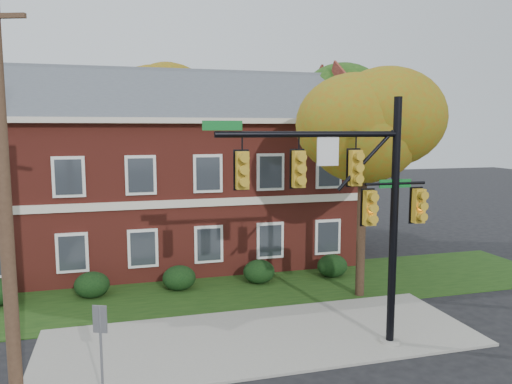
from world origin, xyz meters
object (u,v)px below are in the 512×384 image
object	(u,v)px
apartment_building	(165,164)
hedge_right	(259,272)
hedge_far_right	(332,266)
tree_near_right	(371,131)
tree_right_rear	(360,105)
utility_pole	(4,197)
sign_post	(101,337)
hedge_left	(92,285)
traffic_signal	(353,196)
hedge_center	(179,278)
tree_far_rear	(173,97)

from	to	relation	value
apartment_building	hedge_right	world-z (taller)	apartment_building
hedge_far_right	tree_near_right	xyz separation A→B (m)	(0.22, -2.83, 6.14)
apartment_building	tree_right_rear	distance (m)	11.77
hedge_right	hedge_far_right	xyz separation A→B (m)	(3.50, 0.00, 0.00)
utility_pole	sign_post	xyz separation A→B (m)	(2.12, -0.75, -3.46)
tree_near_right	apartment_building	bearing A→B (deg)	131.77
hedge_left	traffic_signal	bearing A→B (deg)	-42.44
hedge_left	hedge_far_right	distance (m)	10.50
hedge_left	tree_near_right	world-z (taller)	tree_near_right
hedge_far_right	tree_near_right	world-z (taller)	tree_near_right
apartment_building	tree_near_right	world-z (taller)	apartment_building
hedge_far_right	tree_near_right	size ratio (longest dim) A/B	0.16
hedge_left	traffic_signal	size ratio (longest dim) A/B	0.18
hedge_center	tree_far_rear	xyz separation A→B (m)	(1.34, 13.09, 8.32)
hedge_right	hedge_far_right	world-z (taller)	same
hedge_center	tree_far_rear	size ratio (longest dim) A/B	0.12
apartment_building	tree_far_rear	size ratio (longest dim) A/B	1.63
tree_far_rear	traffic_signal	world-z (taller)	tree_far_rear
hedge_far_right	tree_near_right	distance (m)	6.77
hedge_right	utility_pole	distance (m)	12.19
apartment_building	hedge_far_right	bearing A→B (deg)	-36.89
apartment_building	tree_right_rear	world-z (taller)	tree_right_rear
hedge_far_right	apartment_building	bearing A→B (deg)	143.11
hedge_center	hedge_right	world-z (taller)	same
tree_far_rear	sign_post	world-z (taller)	tree_far_rear
hedge_right	tree_near_right	distance (m)	7.72
hedge_left	sign_post	bearing A→B (deg)	-85.68
hedge_left	utility_pole	size ratio (longest dim) A/B	0.14
utility_pole	hedge_right	bearing A→B (deg)	60.79
hedge_right	tree_right_rear	bearing A→B (deg)	38.02
tree_near_right	traffic_signal	world-z (taller)	tree_near_right
tree_right_rear	hedge_far_right	bearing A→B (deg)	-125.23
traffic_signal	sign_post	xyz separation A→B (m)	(-7.23, -0.98, -3.11)
tree_near_right	tree_far_rear	distance (m)	17.12
traffic_signal	sign_post	world-z (taller)	traffic_signal
hedge_far_right	sign_post	distance (m)	12.87
tree_far_rear	utility_pole	bearing A→B (deg)	-107.18
hedge_center	sign_post	size ratio (longest dim) A/B	0.57
hedge_center	traffic_signal	size ratio (longest dim) A/B	0.18
hedge_center	tree_near_right	xyz separation A→B (m)	(7.22, -2.83, 6.14)
tree_near_right	utility_pole	bearing A→B (deg)	-159.45
hedge_far_right	utility_pole	world-z (taller)	utility_pole
tree_far_rear	tree_right_rear	bearing A→B (deg)	-35.00
hedge_center	hedge_far_right	size ratio (longest dim) A/B	1.00
utility_pole	sign_post	distance (m)	4.12
utility_pole	tree_right_rear	bearing A→B (deg)	59.35
hedge_right	hedge_far_right	bearing A→B (deg)	0.00
hedge_left	hedge_right	distance (m)	7.00
utility_pole	hedge_left	bearing A→B (deg)	98.25
hedge_center	utility_pole	bearing A→B (deg)	-123.99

